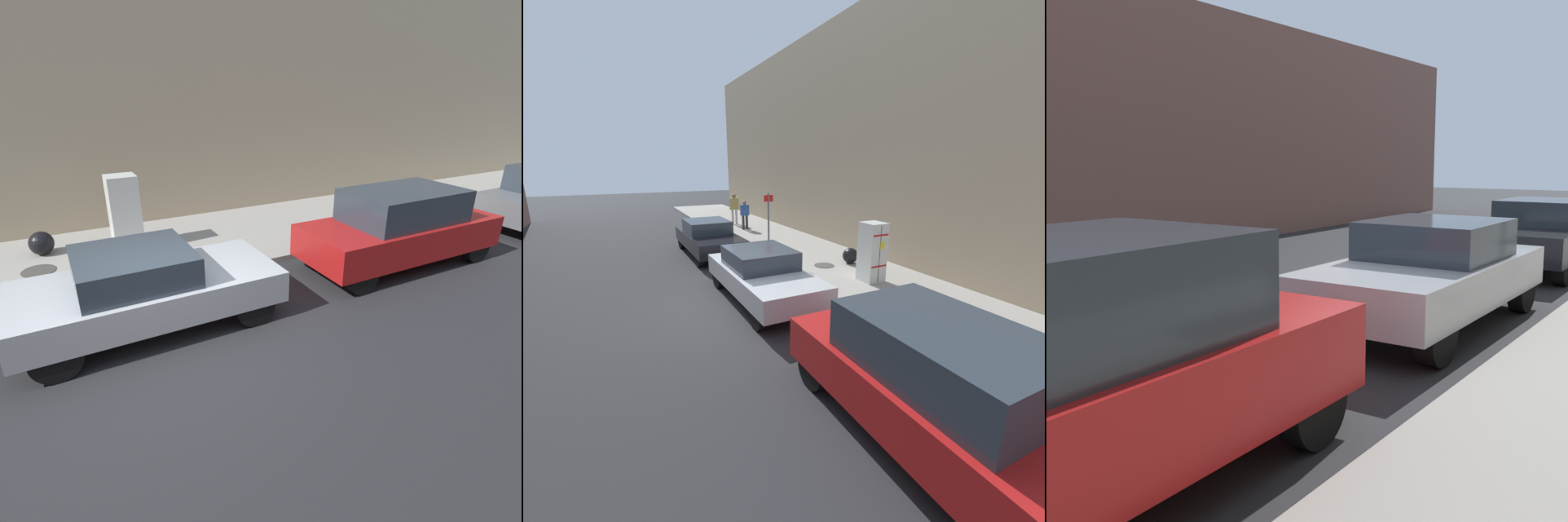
# 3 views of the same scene
# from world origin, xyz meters

# --- Properties ---
(ground_plane) EXTENTS (80.00, 80.00, 0.00)m
(ground_plane) POSITION_xyz_m (0.00, 0.00, 0.00)
(ground_plane) COLOR #28282B
(sidewalk_slab) EXTENTS (4.19, 44.00, 0.13)m
(sidewalk_slab) POSITION_xyz_m (-4.38, 0.00, 0.06)
(sidewalk_slab) COLOR #9E998E
(sidewalk_slab) RESTS_ON ground
(building_facade_near) EXTENTS (1.76, 39.60, 9.32)m
(building_facade_near) POSITION_xyz_m (-7.35, 0.00, 4.66)
(building_facade_near) COLOR tan
(building_facade_near) RESTS_ON ground
(discarded_refrigerator) EXTENTS (0.62, 0.69, 1.82)m
(discarded_refrigerator) POSITION_xyz_m (-4.44, 0.31, 1.04)
(discarded_refrigerator) COLOR silver
(discarded_refrigerator) RESTS_ON sidewalk_slab
(manhole_cover) EXTENTS (0.70, 0.70, 0.02)m
(manhole_cover) POSITION_xyz_m (-4.05, -1.70, 0.14)
(manhole_cover) COLOR #47443F
(manhole_cover) RESTS_ON sidewalk_slab
(trash_bag) EXTENTS (0.56, 0.56, 0.56)m
(trash_bag) POSITION_xyz_m (-5.07, -1.56, 0.41)
(trash_bag) COLOR black
(trash_bag) RESTS_ON sidewalk_slab
(parked_sedan_silver) EXTENTS (1.86, 4.32, 1.41)m
(parked_sedan_silver) POSITION_xyz_m (-0.95, -0.04, 0.74)
(parked_sedan_silver) COLOR silver
(parked_sedan_silver) RESTS_ON ground
(parked_suv_red) EXTENTS (1.86, 4.65, 1.75)m
(parked_suv_red) POSITION_xyz_m (-0.95, 5.69, 0.90)
(parked_suv_red) COLOR red
(parked_suv_red) RESTS_ON ground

